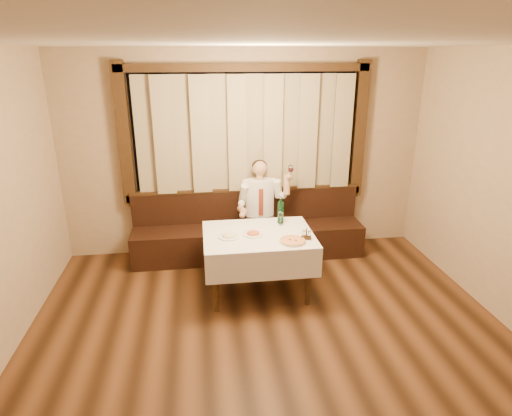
{
  "coord_description": "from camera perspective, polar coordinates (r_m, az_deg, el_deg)",
  "views": [
    {
      "loc": [
        -0.64,
        -2.81,
        2.72
      ],
      "look_at": [
        0.0,
        1.9,
        1.0
      ],
      "focal_mm": 30.0,
      "sensor_mm": 36.0,
      "label": 1
    }
  ],
  "objects": [
    {
      "name": "room",
      "position": [
        4.02,
        1.78,
        2.22
      ],
      "size": [
        5.01,
        6.01,
        2.81
      ],
      "color": "black",
      "rests_on": "ground"
    },
    {
      "name": "banquette",
      "position": [
        6.07,
        -1.05,
        -3.5
      ],
      "size": [
        3.2,
        0.61,
        0.94
      ],
      "color": "black",
      "rests_on": "ground"
    },
    {
      "name": "dining_table",
      "position": [
        5.0,
        0.31,
        -4.54
      ],
      "size": [
        1.27,
        0.97,
        0.76
      ],
      "color": "black",
      "rests_on": "ground"
    },
    {
      "name": "pizza",
      "position": [
        4.75,
        4.9,
        -4.39
      ],
      "size": [
        0.3,
        0.3,
        0.03
      ],
      "rotation": [
        0.0,
        0.0,
        -0.11
      ],
      "color": "white",
      "rests_on": "dining_table"
    },
    {
      "name": "pasta_red",
      "position": [
        4.91,
        -0.37,
        -3.23
      ],
      "size": [
        0.24,
        0.24,
        0.08
      ],
      "rotation": [
        0.0,
        0.0,
        0.1
      ],
      "color": "white",
      "rests_on": "dining_table"
    },
    {
      "name": "pasta_cream",
      "position": [
        4.86,
        -3.65,
        -3.53
      ],
      "size": [
        0.25,
        0.25,
        0.08
      ],
      "rotation": [
        0.0,
        0.0,
        -0.37
      ],
      "color": "white",
      "rests_on": "dining_table"
    },
    {
      "name": "green_bottle",
      "position": [
        5.22,
        3.3,
        -0.55
      ],
      "size": [
        0.07,
        0.07,
        0.33
      ],
      "rotation": [
        0.0,
        0.0,
        0.23
      ],
      "color": "#115225",
      "rests_on": "dining_table"
    },
    {
      "name": "table_wine_glass",
      "position": [
        5.16,
        3.3,
        -0.99
      ],
      "size": [
        0.07,
        0.07,
        0.17
      ],
      "rotation": [
        0.0,
        0.0,
        0.09
      ],
      "color": "white",
      "rests_on": "dining_table"
    },
    {
      "name": "cruet_caddy",
      "position": [
        4.83,
        6.72,
        -3.68
      ],
      "size": [
        0.12,
        0.09,
        0.12
      ],
      "rotation": [
        0.0,
        0.0,
        -0.31
      ],
      "color": "black",
      "rests_on": "dining_table"
    },
    {
      "name": "seated_man",
      "position": [
        5.82,
        0.66,
        0.72
      ],
      "size": [
        0.75,
        0.56,
        1.38
      ],
      "color": "black",
      "rests_on": "ground"
    }
  ]
}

